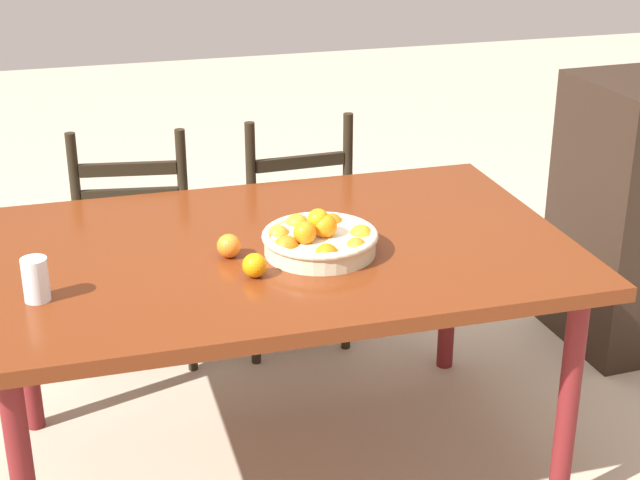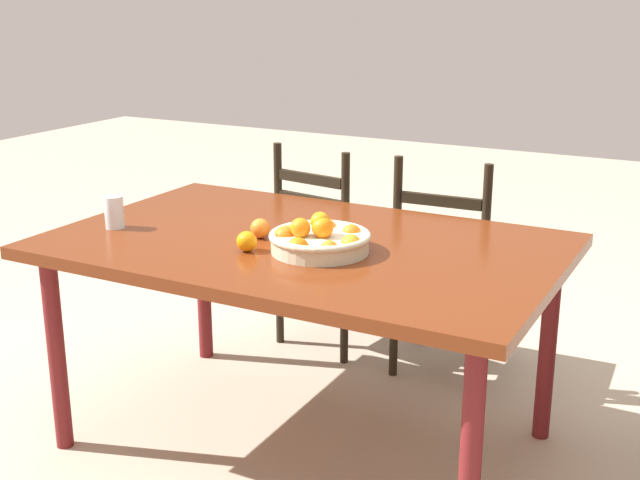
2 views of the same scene
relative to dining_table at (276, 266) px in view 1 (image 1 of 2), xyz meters
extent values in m
plane|color=#BBAA92|center=(0.00, 0.00, -0.70)|extent=(12.00, 12.00, 0.00)
cube|color=#62270F|center=(0.00, 0.00, 0.05)|extent=(1.70, 1.08, 0.04)
cylinder|color=maroon|center=(0.75, -0.44, -0.34)|extent=(0.06, 0.06, 0.72)
cylinder|color=maroon|center=(-0.75, 0.44, -0.34)|extent=(0.06, 0.06, 0.72)
cylinder|color=maroon|center=(0.75, 0.44, -0.34)|extent=(0.06, 0.06, 0.72)
cube|color=black|center=(0.24, 0.84, -0.25)|extent=(0.44, 0.44, 0.03)
cylinder|color=black|center=(0.41, 1.03, -0.48)|extent=(0.04, 0.04, 0.43)
cylinder|color=black|center=(0.05, 1.02, -0.48)|extent=(0.04, 0.04, 0.43)
cylinder|color=black|center=(0.43, 0.67, -0.48)|extent=(0.04, 0.04, 0.43)
cylinder|color=black|center=(0.07, 0.65, -0.48)|extent=(0.04, 0.04, 0.43)
cylinder|color=black|center=(0.43, 0.67, 0.01)|extent=(0.04, 0.04, 0.49)
cylinder|color=black|center=(0.07, 0.65, 0.01)|extent=(0.04, 0.04, 0.49)
cube|color=black|center=(0.25, 0.66, -0.04)|extent=(0.33, 0.04, 0.04)
cube|color=black|center=(0.25, 0.66, 0.09)|extent=(0.33, 0.04, 0.04)
cube|color=black|center=(-0.33, 0.88, -0.27)|extent=(0.48, 0.48, 0.03)
cylinder|color=black|center=(-0.12, 1.03, -0.49)|extent=(0.04, 0.04, 0.41)
cylinder|color=black|center=(-0.48, 1.09, -0.49)|extent=(0.04, 0.04, 0.41)
cylinder|color=black|center=(-0.17, 0.67, -0.49)|extent=(0.04, 0.04, 0.41)
cylinder|color=black|center=(-0.54, 0.73, -0.49)|extent=(0.04, 0.04, 0.41)
cylinder|color=black|center=(-0.17, 0.67, -0.01)|extent=(0.04, 0.04, 0.50)
cylinder|color=black|center=(-0.54, 0.73, -0.01)|extent=(0.04, 0.04, 0.50)
cube|color=black|center=(-0.35, 0.70, -0.08)|extent=(0.33, 0.08, 0.04)
cube|color=black|center=(-0.35, 0.70, 0.01)|extent=(0.33, 0.08, 0.04)
cube|color=black|center=(-0.35, 0.70, 0.11)|extent=(0.33, 0.08, 0.04)
cylinder|color=beige|center=(0.11, -0.09, 0.09)|extent=(0.32, 0.32, 0.05)
torus|color=beige|center=(0.11, -0.09, 0.12)|extent=(0.33, 0.33, 0.02)
sphere|color=orange|center=(0.23, -0.10, 0.11)|extent=(0.07, 0.07, 0.07)
sphere|color=orange|center=(0.17, 0.01, 0.11)|extent=(0.07, 0.07, 0.07)
sphere|color=orange|center=(0.07, 0.02, 0.11)|extent=(0.07, 0.07, 0.07)
sphere|color=orange|center=(0.00, -0.04, 0.11)|extent=(0.07, 0.07, 0.07)
sphere|color=orange|center=(0.00, -0.13, 0.11)|extent=(0.07, 0.07, 0.07)
sphere|color=orange|center=(0.09, -0.21, 0.11)|extent=(0.07, 0.07, 0.07)
sphere|color=orange|center=(0.19, -0.18, 0.11)|extent=(0.06, 0.06, 0.06)
sphere|color=orange|center=(0.11, -0.08, 0.17)|extent=(0.06, 0.06, 0.06)
sphere|color=orange|center=(0.12, -0.10, 0.15)|extent=(0.06, 0.06, 0.06)
sphere|color=orange|center=(0.12, -0.09, 0.15)|extent=(0.07, 0.07, 0.07)
sphere|color=orange|center=(0.06, -0.12, 0.15)|extent=(0.07, 0.07, 0.07)
sphere|color=orange|center=(0.12, -0.10, 0.15)|extent=(0.07, 0.07, 0.07)
sphere|color=orange|center=(-0.10, -0.20, 0.10)|extent=(0.07, 0.07, 0.07)
sphere|color=orange|center=(-0.15, -0.05, 0.10)|extent=(0.07, 0.07, 0.07)
cylinder|color=silver|center=(-0.67, -0.18, 0.13)|extent=(0.07, 0.07, 0.12)
camera|label=1|loc=(-0.59, -2.54, 1.18)|focal=54.64mm
camera|label=2|loc=(1.32, -2.37, 0.88)|focal=46.86mm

